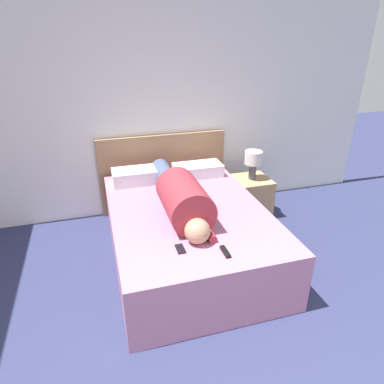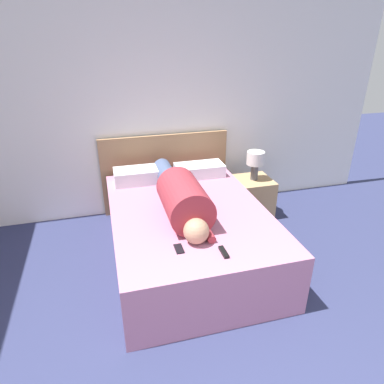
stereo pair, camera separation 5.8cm
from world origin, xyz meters
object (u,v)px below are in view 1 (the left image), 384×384
at_px(bed, 188,233).
at_px(nightstand, 250,196).
at_px(person_lying, 181,197).
at_px(pillow_second, 198,170).
at_px(table_lamp, 253,160).
at_px(pillow_near_headboard, 139,176).
at_px(tv_remote, 225,252).
at_px(cell_phone, 180,249).

xyz_separation_m(bed, nightstand, (1.01, 0.67, -0.04)).
bearing_deg(person_lying, pillow_second, 63.08).
xyz_separation_m(table_lamp, pillow_near_headboard, (-1.37, 0.11, -0.09)).
xyz_separation_m(bed, table_lamp, (1.01, 0.67, 0.45)).
bearing_deg(tv_remote, cell_phone, 156.10).
relative_size(pillow_near_headboard, cell_phone, 4.63).
relative_size(pillow_second, cell_phone, 4.40).
distance_m(bed, nightstand, 1.22).
bearing_deg(person_lying, cell_phone, -105.37).
bearing_deg(cell_phone, pillow_second, 67.63).
xyz_separation_m(pillow_near_headboard, tv_remote, (0.44, -1.57, -0.07)).
bearing_deg(nightstand, person_lying, -146.27).
xyz_separation_m(pillow_second, tv_remote, (-0.26, -1.57, -0.06)).
relative_size(nightstand, pillow_second, 0.84).
bearing_deg(bed, tv_remote, -83.99).
distance_m(bed, pillow_near_headboard, 0.93).
bearing_deg(person_lying, pillow_near_headboard, 107.93).
bearing_deg(tv_remote, person_lying, 102.62).
distance_m(nightstand, person_lying, 1.40).
height_order(table_lamp, pillow_near_headboard, table_lamp).
relative_size(table_lamp, tv_remote, 2.37).
bearing_deg(nightstand, pillow_second, 170.81).
height_order(bed, person_lying, person_lying).
bearing_deg(cell_phone, nightstand, 46.42).
bearing_deg(nightstand, cell_phone, -133.58).
height_order(pillow_near_headboard, pillow_second, pillow_near_headboard).
bearing_deg(pillow_second, pillow_near_headboard, 180.00).
bearing_deg(person_lying, tv_remote, -77.38).
height_order(bed, pillow_near_headboard, pillow_near_headboard).
relative_size(table_lamp, person_lying, 0.22).
xyz_separation_m(bed, tv_remote, (0.08, -0.79, 0.29)).
height_order(nightstand, pillow_near_headboard, pillow_near_headboard).
relative_size(nightstand, table_lamp, 1.36).
relative_size(bed, pillow_second, 3.63).
xyz_separation_m(pillow_second, cell_phone, (-0.59, -1.43, -0.06)).
distance_m(pillow_near_headboard, cell_phone, 1.43).
distance_m(table_lamp, cell_phone, 1.83).
xyz_separation_m(bed, pillow_second, (0.35, 0.78, 0.35)).
xyz_separation_m(nightstand, table_lamp, (0.00, 0.00, 0.49)).
xyz_separation_m(nightstand, person_lying, (-1.09, -0.73, 0.49)).
bearing_deg(tv_remote, nightstand, 57.59).
xyz_separation_m(bed, person_lying, (-0.08, -0.06, 0.45)).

